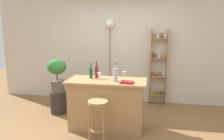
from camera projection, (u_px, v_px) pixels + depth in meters
name	position (u px, v px, depth m)	size (l,w,h in m)	color
ground	(104.00, 134.00, 3.83)	(12.00, 12.00, 0.00)	brown
back_wall	(120.00, 46.00, 5.46)	(6.40, 0.10, 2.80)	beige
kitchen_counter	(107.00, 104.00, 4.03)	(1.43, 0.68, 0.91)	#A87F51
bar_stool	(98.00, 112.00, 3.46)	(0.32, 0.32, 0.70)	#997047
spice_shelf	(158.00, 67.00, 5.23)	(0.40, 0.16, 1.82)	#9E7042
plant_stool	(58.00, 102.00, 4.77)	(0.35, 0.35, 0.48)	#2D2823
potted_plant	(57.00, 72.00, 4.65)	(0.41, 0.37, 0.72)	#514C47
bottle_olive_oil	(115.00, 74.00, 3.82)	(0.08, 0.08, 0.34)	#B2B2B7
bottle_soda_blue	(97.00, 72.00, 4.10)	(0.07, 0.07, 0.31)	maroon
bottle_spirits_clear	(91.00, 73.00, 4.08)	(0.06, 0.06, 0.28)	#194C23
wine_glass_left	(99.00, 75.00, 3.78)	(0.07, 0.07, 0.16)	silver
wine_glass_center	(124.00, 74.00, 3.89)	(0.07, 0.07, 0.16)	silver
cookbook	(127.00, 82.00, 3.70)	(0.21, 0.15, 0.04)	maroon
pendant_globe_light	(110.00, 24.00, 5.30)	(0.22, 0.22, 2.06)	black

